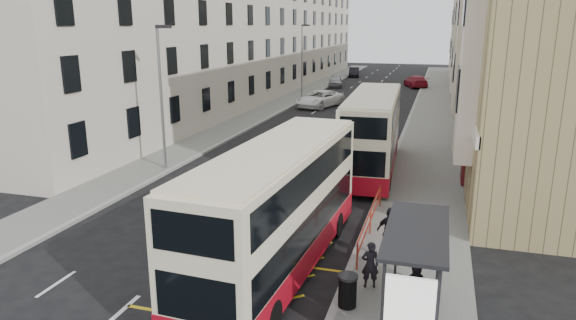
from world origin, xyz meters
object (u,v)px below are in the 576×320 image
(white_van, at_px, (320,99))
(car_red, at_px, (416,81))
(street_lamp_near, at_px, (162,90))
(pedestrian_near, at_px, (370,265))
(pedestrian_mid, at_px, (417,290))
(car_dark, at_px, (354,72))
(double_decker_front, at_px, (278,209))
(bus_shelter, at_px, (420,260))
(double_decker_rear, at_px, (372,132))
(litter_bin, at_px, (347,290))
(car_silver, at_px, (335,81))
(street_lamp_far, at_px, (302,57))
(pedestrian_far, at_px, (390,234))

(white_van, xyz_separation_m, car_red, (8.44, 20.08, -0.05))
(street_lamp_near, relative_size, pedestrian_near, 5.25)
(pedestrian_mid, distance_m, car_dark, 70.39)
(car_dark, bearing_deg, double_decker_front, -91.37)
(bus_shelter, xyz_separation_m, pedestrian_mid, (-0.04, 0.60, -1.19))
(double_decker_rear, height_order, litter_bin, double_decker_rear)
(bus_shelter, distance_m, car_silver, 56.93)
(white_van, bearing_deg, pedestrian_near, -54.94)
(street_lamp_near, bearing_deg, street_lamp_far, 90.00)
(double_decker_front, relative_size, white_van, 1.86)
(litter_bin, distance_m, car_red, 57.28)
(litter_bin, bearing_deg, bus_shelter, -14.80)
(double_decker_front, distance_m, car_dark, 67.93)
(litter_bin, xyz_separation_m, car_dark, (-11.45, 69.18, 0.07))
(double_decker_rear, xyz_separation_m, pedestrian_near, (1.82, -13.74, -1.36))
(bus_shelter, relative_size, car_silver, 0.96)
(double_decker_front, xyz_separation_m, car_dark, (-8.75, 67.35, -1.50))
(bus_shelter, bearing_deg, double_decker_rear, 102.10)
(double_decker_rear, xyz_separation_m, pedestrian_far, (2.20, -11.55, -1.17))
(bus_shelter, distance_m, double_decker_rear, 15.95)
(street_lamp_far, height_order, litter_bin, street_lamp_far)
(pedestrian_far, bearing_deg, double_decker_front, 58.70)
(litter_bin, distance_m, pedestrian_near, 1.43)
(pedestrian_near, height_order, pedestrian_mid, pedestrian_mid)
(car_red, bearing_deg, pedestrian_mid, 74.57)
(pedestrian_mid, distance_m, car_silver, 56.32)
(litter_bin, height_order, pedestrian_near, pedestrian_near)
(double_decker_rear, relative_size, white_van, 1.88)
(bus_shelter, relative_size, litter_bin, 4.26)
(litter_bin, bearing_deg, street_lamp_near, 136.95)
(pedestrian_near, bearing_deg, white_van, -91.08)
(double_decker_front, height_order, white_van, double_decker_front)
(street_lamp_far, relative_size, pedestrian_near, 5.25)
(pedestrian_far, relative_size, car_dark, 0.42)
(street_lamp_far, height_order, double_decker_front, street_lamp_far)
(street_lamp_near, relative_size, litter_bin, 8.03)
(bus_shelter, height_order, car_red, bus_shelter)
(bus_shelter, distance_m, litter_bin, 2.53)
(car_dark, bearing_deg, car_red, -57.92)
(car_dark, bearing_deg, white_van, -95.45)
(white_van, height_order, car_red, white_van)
(car_dark, bearing_deg, pedestrian_far, -88.17)
(bus_shelter, distance_m, white_van, 39.47)
(bus_shelter, bearing_deg, car_dark, 100.92)
(street_lamp_near, xyz_separation_m, double_decker_rear, (11.35, 3.21, -2.36))
(pedestrian_mid, bearing_deg, double_decker_rear, 94.65)
(double_decker_front, relative_size, car_dark, 2.48)
(pedestrian_mid, height_order, car_dark, pedestrian_mid)
(pedestrian_mid, bearing_deg, litter_bin, 174.43)
(double_decker_front, xyz_separation_m, litter_bin, (2.70, -1.82, -1.57))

